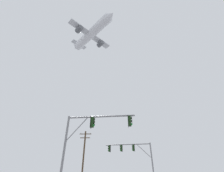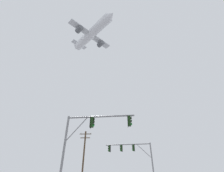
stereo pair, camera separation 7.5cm
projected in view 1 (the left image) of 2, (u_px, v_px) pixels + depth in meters
name	position (u px, v px, depth m)	size (l,w,h in m)	color
signal_pole_near	(90.00, 133.00, 13.77)	(6.34, 0.72, 6.65)	gray
signal_pole_far	(133.00, 153.00, 23.14)	(6.85, 1.17, 6.12)	gray
utility_pole	(84.00, 156.00, 27.06)	(2.20, 0.28, 9.10)	brown
airplane	(91.00, 33.00, 58.08)	(18.88, 18.09, 6.35)	white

